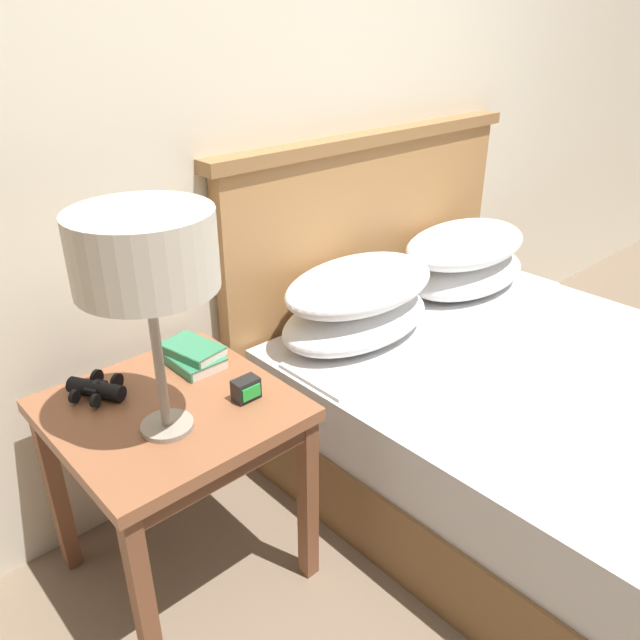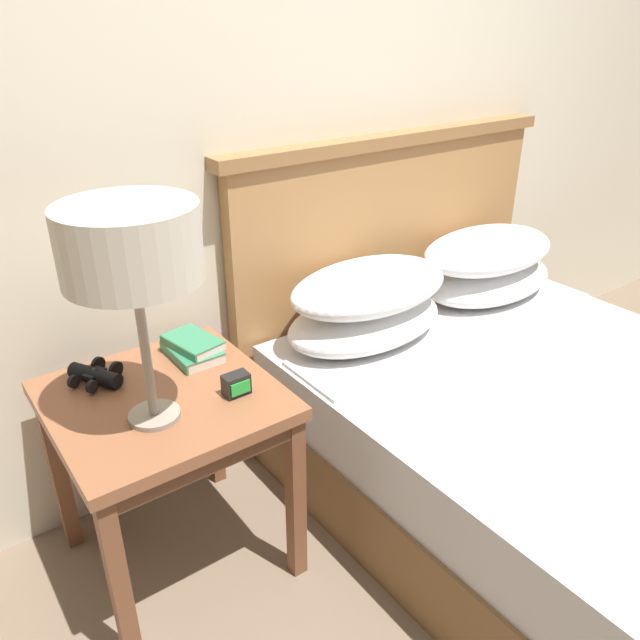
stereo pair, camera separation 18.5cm
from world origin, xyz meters
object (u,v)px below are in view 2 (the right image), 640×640
binoculars_pair (96,375)px  book_stacked_on_top (192,342)px  alarm_clock (236,384)px  book_on_nightstand (192,352)px  nightstand (165,419)px  table_lamp (130,247)px  bed (548,429)px

binoculars_pair → book_stacked_on_top: bearing=-4.9°
book_stacked_on_top → alarm_clock: alarm_clock is taller
alarm_clock → book_on_nightstand: bearing=91.7°
nightstand → table_lamp: 0.55m
book_on_nightstand → alarm_clock: 0.26m
book_on_nightstand → binoculars_pair: size_ratio=1.19×
nightstand → table_lamp: bearing=-122.8°
table_lamp → binoculars_pair: table_lamp is taller
table_lamp → book_on_nightstand: table_lamp is taller
book_stacked_on_top → alarm_clock: bearing=-89.4°
book_stacked_on_top → binoculars_pair: (-0.28, 0.02, -0.02)m
table_lamp → nightstand: bearing=57.2°
nightstand → binoculars_pair: 0.23m
nightstand → table_lamp: table_lamp is taller
book_on_nightstand → book_stacked_on_top: size_ratio=0.98×
nightstand → binoculars_pair: (-0.12, 0.17, 0.10)m
book_stacked_on_top → book_on_nightstand: bearing=-172.4°
nightstand → alarm_clock: bearing=-35.2°
nightstand → book_on_nightstand: bearing=41.9°
bed → binoculars_pair: bed is taller
bed → binoculars_pair: size_ratio=11.78×
nightstand → binoculars_pair: bearing=126.0°
bed → table_lamp: (-1.14, 0.40, 0.75)m
table_lamp → book_on_nightstand: bearing=46.9°
bed → book_stacked_on_top: 1.17m
book_on_nightstand → nightstand: bearing=-138.1°
book_stacked_on_top → alarm_clock: (0.00, -0.26, -0.01)m
book_stacked_on_top → alarm_clock: 0.26m
book_stacked_on_top → nightstand: bearing=-138.8°
nightstand → bed: (1.09, -0.49, -0.21)m
nightstand → book_stacked_on_top: bearing=41.2°
book_stacked_on_top → alarm_clock: size_ratio=2.75×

